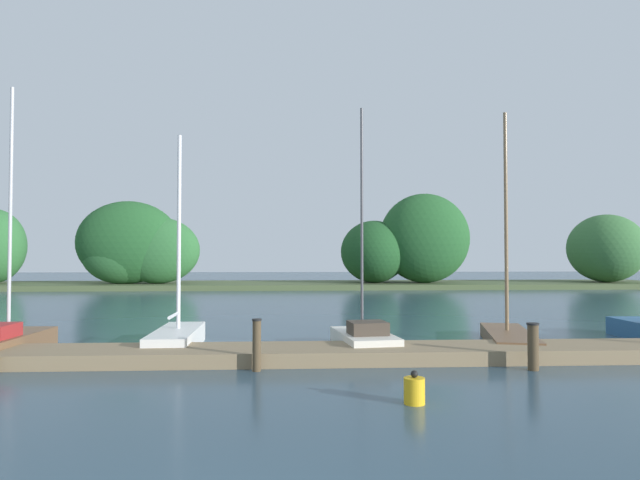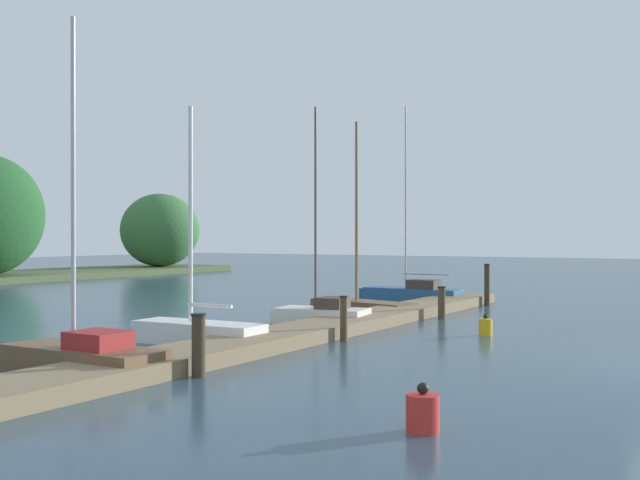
{
  "view_description": "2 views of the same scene",
  "coord_description": "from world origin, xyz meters",
  "views": [
    {
      "loc": [
        0.72,
        -4.03,
        2.62
      ],
      "look_at": [
        1.54,
        11.12,
        3.05
      ],
      "focal_mm": 30.18,
      "sensor_mm": 36.0,
      "label": 1
    },
    {
      "loc": [
        -17.49,
        -1.3,
        2.74
      ],
      "look_at": [
        3.34,
        10.92,
        2.61
      ],
      "focal_mm": 42.93,
      "sensor_mm": 36.0,
      "label": 2
    }
  ],
  "objects": [
    {
      "name": "sailboat_3",
      "position": [
        2.7,
        10.57,
        0.36
      ],
      "size": [
        1.65,
        3.09,
        6.7
      ],
      "rotation": [
        0.0,
        0.0,
        1.71
      ],
      "color": "silver",
      "rests_on": "ground"
    },
    {
      "name": "far_shore",
      "position": [
        1.0,
        38.77,
        2.91
      ],
      "size": [
        62.73,
        8.0,
        7.55
      ],
      "color": "#4C5B38",
      "rests_on": "ground"
    },
    {
      "name": "sailboat_2",
      "position": [
        -2.44,
        11.24,
        0.36
      ],
      "size": [
        1.18,
        3.78,
        6.02
      ],
      "rotation": [
        0.0,
        0.0,
        1.59
      ],
      "color": "white",
      "rests_on": "ground"
    },
    {
      "name": "sailboat_1",
      "position": [
        -6.78,
        10.56,
        0.38
      ],
      "size": [
        1.31,
        3.86,
        7.14
      ],
      "rotation": [
        0.0,
        0.0,
        1.56
      ],
      "color": "brown",
      "rests_on": "ground"
    },
    {
      "name": "mooring_piling_2",
      "position": [
        -0.05,
        8.22,
        0.59
      ],
      "size": [
        0.22,
        0.22,
        1.18
      ],
      "color": "#4C3D28",
      "rests_on": "ground"
    },
    {
      "name": "channel_buoy_0",
      "position": [
        2.9,
        5.39,
        0.24
      ],
      "size": [
        0.37,
        0.37,
        0.59
      ],
      "color": "gold",
      "rests_on": "ground"
    },
    {
      "name": "mooring_piling_3",
      "position": [
        6.23,
        7.97,
        0.54
      ],
      "size": [
        0.28,
        0.28,
        1.07
      ],
      "color": "#4C3D28",
      "rests_on": "ground"
    },
    {
      "name": "dock_pier",
      "position": [
        0.0,
        9.32,
        0.17
      ],
      "size": [
        26.61,
        1.8,
        0.35
      ],
      "color": "#847051",
      "rests_on": "ground"
    },
    {
      "name": "sailboat_4",
      "position": [
        7.09,
        11.49,
        0.31
      ],
      "size": [
        2.15,
        4.5,
        6.89
      ],
      "rotation": [
        0.0,
        0.0,
        1.33
      ],
      "color": "brown",
      "rests_on": "ground"
    }
  ]
}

